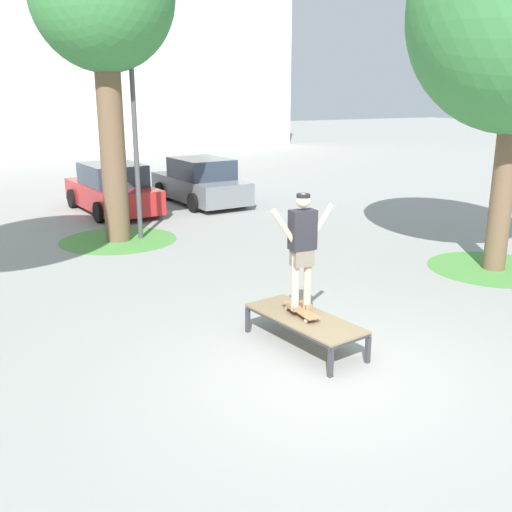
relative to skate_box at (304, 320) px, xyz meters
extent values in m
plane|color=#999993|center=(-0.20, -0.84, -0.41)|extent=(120.00, 120.00, 0.00)
cube|color=#38383D|center=(-0.48, 0.86, -0.22)|extent=(0.07, 0.07, 0.38)
cube|color=#38383D|center=(0.21, 0.96, -0.22)|extent=(0.07, 0.07, 0.38)
cube|color=#38383D|center=(-0.21, -0.96, -0.22)|extent=(0.07, 0.07, 0.38)
cube|color=#38383D|center=(0.48, -0.86, -0.22)|extent=(0.07, 0.07, 0.38)
cylinder|color=#38383D|center=(-0.35, -0.05, -0.01)|extent=(0.34, 1.89, 0.05)
cylinder|color=#38383D|center=(0.35, 0.05, -0.01)|extent=(0.34, 1.89, 0.05)
cylinder|color=#38383D|center=(-0.14, 0.91, -0.01)|extent=(0.76, 0.16, 0.05)
cylinder|color=#38383D|center=(0.14, -0.91, -0.01)|extent=(0.76, 0.16, 0.05)
cube|color=#847051|center=(0.00, 0.00, 0.03)|extent=(1.04, 1.99, 0.03)
cube|color=#9E754C|center=(-0.01, 0.09, 0.13)|extent=(0.24, 0.81, 0.02)
cylinder|color=silver|center=(-0.07, 0.37, 0.07)|extent=(0.03, 0.06, 0.06)
cylinder|color=silver|center=(0.08, 0.36, 0.07)|extent=(0.03, 0.06, 0.06)
cylinder|color=silver|center=(-0.10, -0.19, 0.07)|extent=(0.03, 0.06, 0.06)
cylinder|color=silver|center=(0.05, -0.20, 0.07)|extent=(0.03, 0.06, 0.06)
cylinder|color=beige|center=(-0.11, 0.09, 0.55)|extent=(0.11, 0.11, 0.82)
cube|color=#99704C|center=(-0.11, 0.14, 0.17)|extent=(0.11, 0.24, 0.07)
cylinder|color=beige|center=(0.09, 0.08, 0.55)|extent=(0.11, 0.11, 0.82)
cube|color=#99704C|center=(0.09, 0.13, 0.17)|extent=(0.11, 0.24, 0.07)
cube|color=#756B5B|center=(-0.01, 0.09, 0.92)|extent=(0.31, 0.21, 0.24)
cube|color=#232328|center=(-0.01, 0.09, 1.32)|extent=(0.37, 0.24, 0.56)
cylinder|color=beige|center=(-0.31, 0.10, 1.40)|extent=(0.40, 0.10, 0.52)
cylinder|color=beige|center=(0.29, 0.07, 1.40)|extent=(0.40, 0.10, 0.52)
sphere|color=beige|center=(-0.01, 0.09, 1.73)|extent=(0.20, 0.20, 0.20)
cylinder|color=black|center=(-0.01, 0.09, 1.80)|extent=(0.19, 0.19, 0.05)
cylinder|color=brown|center=(5.63, 1.43, 1.19)|extent=(0.45, 0.45, 3.21)
cylinder|color=#519342|center=(5.63, 1.43, -0.41)|extent=(2.70, 2.70, 0.01)
cylinder|color=brown|center=(-0.71, 7.56, 1.75)|extent=(0.61, 0.61, 4.33)
cylinder|color=#519342|center=(-0.71, 7.56, -0.41)|extent=(2.90, 2.90, 0.01)
cube|color=red|center=(0.10, 11.21, 0.10)|extent=(2.08, 4.34, 0.70)
cube|color=#2D3847|center=(0.12, 11.06, 0.77)|extent=(1.75, 2.24, 0.64)
cylinder|color=black|center=(-0.86, 12.43, -0.11)|extent=(0.27, 0.62, 0.60)
cylinder|color=black|center=(0.83, 12.59, -0.11)|extent=(0.27, 0.62, 0.60)
cylinder|color=black|center=(-0.62, 9.84, -0.11)|extent=(0.27, 0.62, 0.60)
cylinder|color=black|center=(1.07, 9.99, -0.11)|extent=(0.27, 0.62, 0.60)
cube|color=slate|center=(3.07, 11.31, 0.10)|extent=(2.00, 4.31, 0.70)
cube|color=#2D3847|center=(3.08, 11.16, 0.77)|extent=(1.71, 2.21, 0.64)
cylinder|color=black|center=(2.12, 12.55, -0.11)|extent=(0.26, 0.61, 0.60)
cylinder|color=black|center=(3.82, 12.67, -0.11)|extent=(0.26, 0.61, 0.60)
cylinder|color=black|center=(2.31, 9.95, -0.11)|extent=(0.26, 0.61, 0.60)
cylinder|color=black|center=(4.01, 10.07, -0.11)|extent=(0.26, 0.61, 0.60)
cylinder|color=#4C4C51|center=(-0.16, 7.47, 2.34)|extent=(0.12, 0.12, 5.50)
camera|label=1|loc=(-4.28, -6.59, 3.17)|focal=40.79mm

